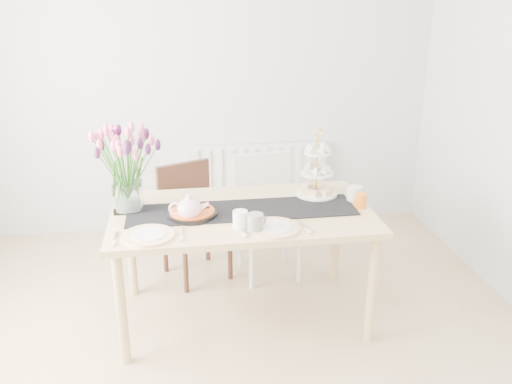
{
  "coord_description": "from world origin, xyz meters",
  "views": [
    {
      "loc": [
        -0.19,
        -2.33,
        2.03
      ],
      "look_at": [
        0.25,
        0.67,
        0.89
      ],
      "focal_mm": 38.0,
      "sensor_mm": 36.0,
      "label": 1
    }
  ],
  "objects": [
    {
      "name": "plate_right",
      "position": [
        0.32,
        0.43,
        0.76
      ],
      "size": [
        0.36,
        0.36,
        0.02
      ],
      "primitive_type": "cylinder",
      "rotation": [
        0.0,
        0.0,
        0.25
      ],
      "color": "white",
      "rests_on": "dining_table"
    },
    {
      "name": "tulip_vase",
      "position": [
        -0.52,
        0.84,
        1.1
      ],
      "size": [
        0.63,
        0.63,
        0.54
      ],
      "rotation": [
        0.0,
        0.0,
        -0.01
      ],
      "color": "silver",
      "rests_on": "dining_table"
    },
    {
      "name": "chair_brown",
      "position": [
        -0.14,
        1.39,
        0.49
      ],
      "size": [
        0.55,
        0.55,
        0.84
      ],
      "rotation": [
        0.0,
        0.0,
        0.42
      ],
      "color": "#361A13",
      "rests_on": "ground"
    },
    {
      "name": "mug_white",
      "position": [
        0.13,
        0.48,
        0.8
      ],
      "size": [
        0.09,
        0.09,
        0.1
      ],
      "primitive_type": "cylinder",
      "rotation": [
        0.0,
        0.0,
        0.05
      ],
      "color": "white",
      "rests_on": "dining_table"
    },
    {
      "name": "table_runner",
      "position": [
        0.17,
        0.72,
        0.75
      ],
      "size": [
        1.4,
        0.35,
        0.01
      ],
      "primitive_type": "cube",
      "color": "black",
      "rests_on": "dining_table"
    },
    {
      "name": "cream_jug",
      "position": [
        0.9,
        0.79,
        0.8
      ],
      "size": [
        0.13,
        0.13,
        0.1
      ],
      "primitive_type": "cylinder",
      "rotation": [
        0.0,
        0.0,
        0.4
      ],
      "color": "silver",
      "rests_on": "dining_table"
    },
    {
      "name": "mug_orange",
      "position": [
        0.91,
        0.68,
        0.8
      ],
      "size": [
        0.11,
        0.11,
        0.09
      ],
      "primitive_type": "cylinder",
      "rotation": [
        0.0,
        0.0,
        0.91
      ],
      "color": "orange",
      "rests_on": "dining_table"
    },
    {
      "name": "mug_grey",
      "position": [
        0.2,
        0.41,
        0.8
      ],
      "size": [
        0.12,
        0.12,
        0.11
      ],
      "primitive_type": "cylinder",
      "rotation": [
        0.0,
        0.0,
        0.56
      ],
      "color": "gray",
      "rests_on": "dining_table"
    },
    {
      "name": "chair_white",
      "position": [
        0.42,
        1.35,
        0.52
      ],
      "size": [
        0.49,
        0.49,
        0.89
      ],
      "rotation": [
        0.0,
        0.0,
        0.12
      ],
      "color": "silver",
      "rests_on": "ground"
    },
    {
      "name": "radiator",
      "position": [
        0.5,
        2.19,
        0.45
      ],
      "size": [
        1.2,
        0.08,
        0.6
      ],
      "primitive_type": "cube",
      "color": "white",
      "rests_on": "room_shell"
    },
    {
      "name": "teapot",
      "position": [
        -0.16,
        0.63,
        0.82
      ],
      "size": [
        0.25,
        0.21,
        0.15
      ],
      "primitive_type": null,
      "rotation": [
        0.0,
        0.0,
        -0.11
      ],
      "color": "white",
      "rests_on": "dining_table"
    },
    {
      "name": "cake_stand",
      "position": [
        0.68,
        0.92,
        0.87
      ],
      "size": [
        0.28,
        0.28,
        0.4
      ],
      "rotation": [
        0.0,
        0.0,
        0.06
      ],
      "color": "gold",
      "rests_on": "dining_table"
    },
    {
      "name": "dining_table",
      "position": [
        0.17,
        0.72,
        0.67
      ],
      "size": [
        1.6,
        0.9,
        0.75
      ],
      "color": "tan",
      "rests_on": "ground"
    },
    {
      "name": "tart_tin",
      "position": [
        -0.14,
        0.69,
        0.77
      ],
      "size": [
        0.3,
        0.3,
        0.04
      ],
      "rotation": [
        0.0,
        0.0,
        0.34
      ],
      "color": "black",
      "rests_on": "dining_table"
    },
    {
      "name": "room_shell",
      "position": [
        0.0,
        0.0,
        1.3
      ],
      "size": [
        4.5,
        4.5,
        4.5
      ],
      "color": "tan",
      "rests_on": "ground"
    },
    {
      "name": "plate_left",
      "position": [
        -0.39,
        0.43,
        0.76
      ],
      "size": [
        0.31,
        0.31,
        0.02
      ],
      "primitive_type": "cylinder",
      "rotation": [
        0.0,
        0.0,
        -0.08
      ],
      "color": "white",
      "rests_on": "dining_table"
    }
  ]
}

